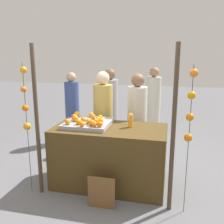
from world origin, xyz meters
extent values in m
plane|color=slate|center=(0.00, 0.00, 0.00)|extent=(24.00, 24.00, 0.00)
cube|color=#4C3819|center=(0.00, 0.00, 0.45)|extent=(1.66, 0.86, 0.91)
cube|color=#9EA0A5|center=(-0.35, 0.04, 0.94)|extent=(0.67, 0.67, 0.06)
sphere|color=orange|center=(-0.19, 0.05, 1.01)|extent=(0.08, 0.08, 0.08)
sphere|color=orange|center=(-0.43, -0.16, 1.01)|extent=(0.08, 0.08, 0.08)
sphere|color=orange|center=(-0.58, -0.19, 1.01)|extent=(0.09, 0.09, 0.09)
sphere|color=orange|center=(-0.09, -0.21, 1.01)|extent=(0.08, 0.08, 0.08)
sphere|color=orange|center=(-0.13, -0.01, 1.00)|extent=(0.07, 0.07, 0.07)
sphere|color=orange|center=(-0.34, -0.25, 1.01)|extent=(0.08, 0.08, 0.08)
sphere|color=orange|center=(-0.53, -0.01, 1.01)|extent=(0.09, 0.09, 0.09)
sphere|color=orange|center=(-0.59, 0.08, 1.01)|extent=(0.09, 0.09, 0.09)
sphere|color=orange|center=(-0.19, 0.17, 1.01)|extent=(0.08, 0.08, 0.08)
sphere|color=orange|center=(-0.40, -0.01, 1.01)|extent=(0.08, 0.08, 0.08)
sphere|color=orange|center=(-0.61, 0.27, 1.01)|extent=(0.09, 0.09, 0.09)
sphere|color=orange|center=(-0.17, -0.22, 1.01)|extent=(0.08, 0.08, 0.08)
sphere|color=orange|center=(-0.38, 0.29, 1.01)|extent=(0.08, 0.08, 0.08)
sphere|color=orange|center=(-0.31, 0.19, 1.01)|extent=(0.08, 0.08, 0.08)
sphere|color=orange|center=(-0.23, -0.16, 1.01)|extent=(0.09, 0.09, 0.09)
sphere|color=orange|center=(-0.30, -0.09, 1.01)|extent=(0.08, 0.08, 0.08)
sphere|color=orange|center=(-0.19, -0.06, 1.01)|extent=(0.08, 0.08, 0.08)
cylinder|color=orange|center=(0.30, 0.09, 1.00)|extent=(0.07, 0.07, 0.19)
cylinder|color=yellow|center=(0.30, 0.09, 1.11)|extent=(0.04, 0.04, 0.02)
cube|color=brown|center=(0.05, -0.65, 0.21)|extent=(0.36, 0.01, 0.45)
cube|color=black|center=(0.05, -0.64, 0.21)|extent=(0.34, 0.02, 0.42)
cylinder|color=tan|center=(-0.29, 0.68, 0.73)|extent=(0.34, 0.34, 1.45)
sphere|color=beige|center=(-0.29, 0.68, 1.56)|extent=(0.23, 0.23, 0.23)
cylinder|color=beige|center=(0.31, 0.72, 0.71)|extent=(0.33, 0.33, 1.43)
sphere|color=brown|center=(0.31, 0.72, 1.54)|extent=(0.22, 0.22, 0.22)
cylinder|color=#384C8C|center=(-1.29, 1.74, 0.68)|extent=(0.31, 0.31, 1.35)
sphere|color=tan|center=(-1.29, 1.74, 1.46)|extent=(0.21, 0.21, 0.21)
cylinder|color=beige|center=(0.46, 2.42, 0.72)|extent=(0.33, 0.33, 1.44)
sphere|color=#A87A59|center=(0.46, 2.42, 1.55)|extent=(0.22, 0.22, 0.22)
cylinder|color=#99999E|center=(-0.39, 1.60, 0.72)|extent=(0.33, 0.33, 1.44)
sphere|color=brown|center=(-0.39, 1.60, 1.55)|extent=(0.22, 0.22, 0.22)
cylinder|color=#473828|center=(-0.91, -0.47, 1.05)|extent=(0.06, 0.06, 2.11)
cylinder|color=#473828|center=(0.91, -0.47, 1.05)|extent=(0.06, 0.06, 2.11)
cylinder|color=#2D4C23|center=(-1.06, -0.49, 0.93)|extent=(0.01, 0.01, 1.87)
sphere|color=orange|center=(-1.05, -0.48, 1.77)|extent=(0.09, 0.09, 0.09)
sphere|color=orange|center=(-1.07, -0.49, 1.51)|extent=(0.08, 0.08, 0.08)
sphere|color=orange|center=(-1.07, -0.48, 1.25)|extent=(0.09, 0.09, 0.09)
sphere|color=orange|center=(-1.05, -0.49, 1.00)|extent=(0.10, 0.10, 0.10)
cylinder|color=#2D4C23|center=(1.09, -0.48, 0.93)|extent=(0.01, 0.01, 1.87)
sphere|color=orange|center=(1.10, -0.48, 1.77)|extent=(0.10, 0.10, 0.10)
sphere|color=orange|center=(1.09, -0.48, 1.51)|extent=(0.10, 0.10, 0.10)
sphere|color=orange|center=(1.09, -0.49, 1.25)|extent=(0.09, 0.09, 0.09)
sphere|color=orange|center=(1.09, -0.48, 1.00)|extent=(0.10, 0.10, 0.10)
camera|label=1|loc=(0.87, -3.53, 2.00)|focal=41.08mm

